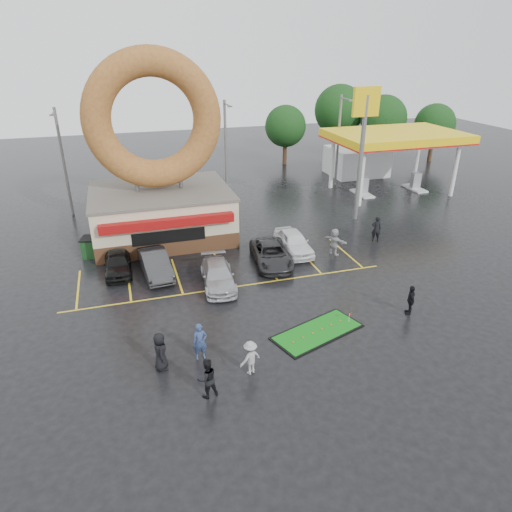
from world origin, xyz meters
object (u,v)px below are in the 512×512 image
object	(u,v)px
donut_shop	(159,179)
car_black	(118,263)
car_grey	(271,254)
car_white	(293,242)
person_cameraman	(411,300)
dumpster	(96,247)
shell_sign	(364,130)
person_blue	(200,342)
putting_green	(317,332)
streetlight_left	(63,161)
car_dgrey	(155,264)
car_silver	(218,276)
streetlight_mid	(226,148)
gas_station	(378,149)
streetlight_right	(339,139)

from	to	relation	value
donut_shop	car_black	distance (m)	7.54
car_grey	car_white	bearing A→B (deg)	39.40
person_cameraman	dumpster	xyz separation A→B (m)	(-16.51, 12.92, -0.20)
car_grey	donut_shop	bearing A→B (deg)	139.08
shell_sign	person_blue	distance (m)	22.85
putting_green	donut_shop	bearing A→B (deg)	111.23
car_black	dumpster	world-z (taller)	car_black
streetlight_left	car_white	distance (m)	20.45
car_grey	putting_green	bearing A→B (deg)	-84.86
car_white	donut_shop	bearing A→B (deg)	146.10
car_dgrey	donut_shop	bearing A→B (deg)	73.71
streetlight_left	person_cameraman	world-z (taller)	streetlight_left
car_white	dumpster	bearing A→B (deg)	166.08
car_dgrey	streetlight_left	bearing A→B (deg)	107.87
car_silver	person_cameraman	xyz separation A→B (m)	(9.36, -6.22, 0.18)
donut_shop	streetlight_mid	size ratio (longest dim) A/B	1.50
gas_station	streetlight_left	distance (m)	30.04
donut_shop	streetlight_left	xyz separation A→B (m)	(-7.00, 6.95, 0.32)
car_black	car_silver	xyz separation A→B (m)	(5.81, -3.59, -0.03)
streetlight_left	dumpster	world-z (taller)	streetlight_left
car_white	person_cameraman	bearing A→B (deg)	-71.28
car_grey	person_cameraman	world-z (taller)	person_cameraman
streetlight_left	car_silver	bearing A→B (deg)	-59.97
person_blue	person_cameraman	size ratio (longest dim) A/B	1.09
car_grey	person_blue	distance (m)	10.85
car_dgrey	streetlight_right	bearing A→B (deg)	31.93
car_white	shell_sign	bearing A→B (deg)	33.11
streetlight_mid	car_silver	bearing A→B (deg)	-105.57
car_silver	donut_shop	bearing A→B (deg)	109.32
streetlight_right	car_silver	bearing A→B (deg)	-132.90
shell_sign	streetlight_mid	world-z (taller)	shell_sign
streetlight_left	car_black	xyz separation A→B (m)	(3.44, -12.43, -4.08)
streetlight_mid	car_white	bearing A→B (deg)	-83.84
car_silver	dumpster	world-z (taller)	car_silver
streetlight_mid	car_grey	xyz separation A→B (m)	(-0.64, -15.07, -4.08)
shell_sign	car_dgrey	distance (m)	19.28
streetlight_right	person_blue	bearing A→B (deg)	-127.64
streetlight_right	person_cameraman	size ratio (longest dim) A/B	5.28
gas_station	streetlight_right	size ratio (longest dim) A/B	1.52
gas_station	car_white	distance (m)	20.22
dumpster	car_white	bearing A→B (deg)	-0.48
streetlight_right	person_cameraman	xyz separation A→B (m)	(-7.38, -24.24, -3.93)
car_dgrey	car_silver	size ratio (longest dim) A/B	0.99
car_silver	car_white	distance (m)	7.04
car_white	gas_station	bearing A→B (deg)	43.90
streetlight_left	streetlight_mid	xyz separation A→B (m)	(14.00, 1.00, 0.00)
gas_station	car_dgrey	xyz separation A→B (m)	(-24.25, -14.43, -2.94)
car_grey	person_cameraman	bearing A→B (deg)	-49.85
car_black	car_grey	size ratio (longest dim) A/B	0.82
gas_station	putting_green	distance (m)	29.21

